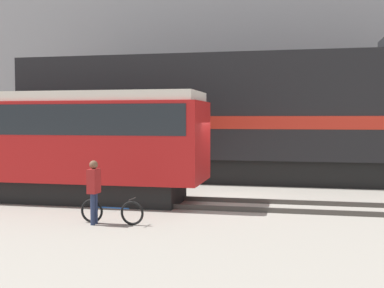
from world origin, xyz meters
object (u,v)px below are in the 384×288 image
(bicycle, at_px, (112,212))
(streetcar, at_px, (17,139))
(person, at_px, (94,186))
(freight_locomotive, at_px, (233,116))

(bicycle, bearing_deg, streetcar, 146.12)
(person, bearing_deg, streetcar, 142.30)
(streetcar, relative_size, person, 7.78)
(freight_locomotive, distance_m, bicycle, 9.31)
(freight_locomotive, xyz_separation_m, person, (-2.35, -8.92, -1.76))
(freight_locomotive, height_order, person, freight_locomotive)
(streetcar, bearing_deg, freight_locomotive, 42.37)
(bicycle, height_order, person, person)
(freight_locomotive, height_order, streetcar, freight_locomotive)
(freight_locomotive, height_order, bicycle, freight_locomotive)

